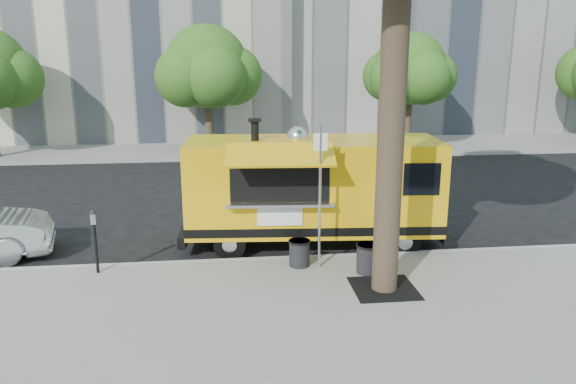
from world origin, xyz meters
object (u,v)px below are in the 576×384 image
Objects in this scene: far_tree_b at (207,67)px; far_tree_c at (410,69)px; food_truck at (312,188)px; trash_bin_right at (299,252)px; trash_bin_left at (368,258)px; parking_meter at (95,234)px; sign_post at (320,188)px.

far_tree_c is at bearing -1.91° from far_tree_b.
food_truck is 1.96m from trash_bin_right.
food_truck reaches higher than trash_bin_left.
far_tree_b reaches higher than parking_meter.
food_truck is at bearing -78.01° from far_tree_b.
food_truck is at bearing -117.41° from far_tree_c.
far_tree_b is 0.87× the size of food_truck.
parking_meter reaches higher than trash_bin_left.
trash_bin_right is (-0.51, -1.62, -0.97)m from food_truck.
sign_post reaches higher than trash_bin_left.
trash_bin_right is at bearing -103.27° from food_truck.
far_tree_c is 13.96m from food_truck.
far_tree_b is at bearing 178.09° from far_tree_c.
sign_post is at bearing -89.44° from food_truck.
parking_meter is 2.21× the size of trash_bin_left.
far_tree_c reaches higher than trash_bin_right.
trash_bin_left is at bearing -64.65° from food_truck.
far_tree_b is 1.06× the size of far_tree_c.
food_truck reaches higher than trash_bin_right.
parking_meter is 4.18m from trash_bin_right.
sign_post is 1.72m from trash_bin_left.
far_tree_c is 15.73m from trash_bin_left.
far_tree_b is 9.01m from far_tree_c.
far_tree_b reaches higher than sign_post.
far_tree_b is 9.82× the size of trash_bin_right.
far_tree_b is 15.45m from trash_bin_left.
sign_post is 1.78m from food_truck.
sign_post is at bearing -14.63° from trash_bin_right.
trash_bin_left is (-5.51, -14.38, -3.24)m from far_tree_c.
trash_bin_left is at bearing -6.50° from parking_meter.
sign_post is at bearing -2.52° from parking_meter.
trash_bin_left is at bearing -110.97° from far_tree_c.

